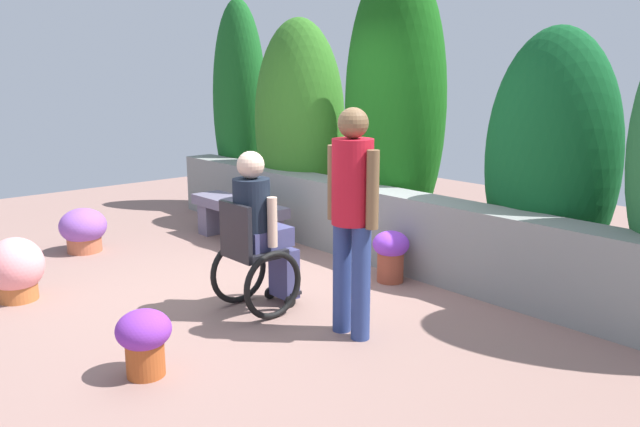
# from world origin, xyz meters

# --- Properties ---
(ground_plane) EXTENTS (12.44, 12.44, 0.00)m
(ground_plane) POSITION_xyz_m (0.00, 0.00, 0.00)
(ground_plane) COLOR #8C6A62
(stone_retaining_wall) EXTENTS (7.26, 0.40, 0.77)m
(stone_retaining_wall) POSITION_xyz_m (0.00, 1.51, 0.38)
(stone_retaining_wall) COLOR gray
(stone_retaining_wall) RESTS_ON ground
(hedge_backdrop) EXTENTS (7.44, 1.11, 3.15)m
(hedge_backdrop) POSITION_xyz_m (0.21, 1.99, 1.38)
(hedge_backdrop) COLOR #17581F
(hedge_backdrop) RESTS_ON ground
(stone_bench) EXTENTS (1.44, 0.39, 0.49)m
(stone_bench) POSITION_xyz_m (-1.65, 0.84, 0.33)
(stone_bench) COLOR slate
(stone_bench) RESTS_ON ground
(person_in_wheelchair) EXTENTS (0.53, 0.66, 1.33)m
(person_in_wheelchair) POSITION_xyz_m (0.23, -0.24, 0.62)
(person_in_wheelchair) COLOR black
(person_in_wheelchair) RESTS_ON ground
(person_standing_companion) EXTENTS (0.49, 0.30, 1.70)m
(person_standing_companion) POSITION_xyz_m (1.11, -0.03, 0.98)
(person_standing_companion) COLOR navy
(person_standing_companion) RESTS_ON ground
(flower_pot_purple_near) EXTENTS (0.48, 0.48, 0.56)m
(flower_pot_purple_near) POSITION_xyz_m (-1.33, -1.68, 0.28)
(flower_pot_purple_near) COLOR #BD6532
(flower_pot_purple_near) RESTS_ON ground
(flower_pot_terracotta_by_wall) EXTENTS (0.50, 0.50, 0.48)m
(flower_pot_terracotta_by_wall) POSITION_xyz_m (-2.45, -0.66, 0.25)
(flower_pot_terracotta_by_wall) COLOR #BA6242
(flower_pot_terracotta_by_wall) RESTS_ON ground
(flower_pot_red_accent) EXTENTS (0.34, 0.34, 0.49)m
(flower_pot_red_accent) POSITION_xyz_m (0.47, 1.11, 0.29)
(flower_pot_red_accent) COLOR #9A462F
(flower_pot_red_accent) RESTS_ON ground
(flower_pot_small_foreground) EXTENTS (0.36, 0.36, 0.45)m
(flower_pot_small_foreground) POSITION_xyz_m (0.69, -1.49, 0.26)
(flower_pot_small_foreground) COLOR #AB4E21
(flower_pot_small_foreground) RESTS_ON ground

